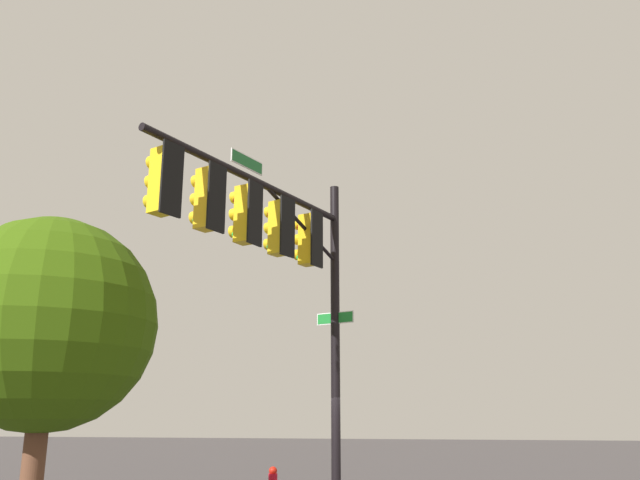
% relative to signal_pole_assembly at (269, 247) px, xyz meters
% --- Properties ---
extents(signal_pole_assembly, '(5.77, 2.56, 7.29)m').
position_rel_signal_pole_assembly_xyz_m(signal_pole_assembly, '(0.00, 0.00, 0.00)').
color(signal_pole_assembly, black).
rests_on(signal_pole_assembly, ground_plane).
extents(tree_near, '(4.03, 4.03, 5.81)m').
position_rel_signal_pole_assembly_xyz_m(tree_near, '(1.04, -3.98, -1.53)').
color(tree_near, brown).
rests_on(tree_near, ground_plane).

